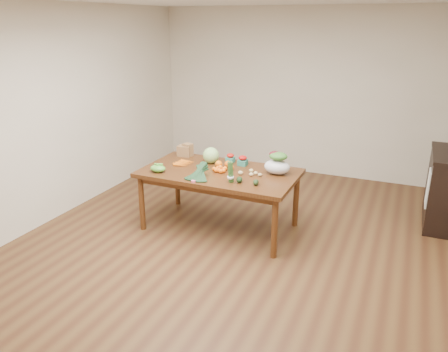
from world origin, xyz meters
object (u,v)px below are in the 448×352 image
at_px(asparagus_bundle, 231,172).
at_px(cabbage, 211,155).
at_px(paper_bag, 185,150).
at_px(mandarin_cluster, 220,168).
at_px(kale_bunch, 197,173).
at_px(dining_table, 220,200).
at_px(salad_bag, 277,164).

bearing_deg(asparagus_bundle, cabbage, 132.63).
xyz_separation_m(paper_bag, cabbage, (0.46, -0.14, 0.02)).
bearing_deg(asparagus_bundle, mandarin_cluster, 131.98).
xyz_separation_m(kale_bunch, asparagus_bundle, (0.39, 0.06, 0.05)).
height_order(dining_table, salad_bag, salad_bag).
height_order(dining_table, kale_bunch, kale_bunch).
bearing_deg(mandarin_cluster, dining_table, 132.81).
xyz_separation_m(kale_bunch, salad_bag, (0.78, 0.55, 0.04)).
height_order(cabbage, asparagus_bundle, asparagus_bundle).
relative_size(dining_table, asparagus_bundle, 7.47).
relative_size(dining_table, salad_bag, 6.02).
height_order(paper_bag, salad_bag, salad_bag).
distance_m(paper_bag, cabbage, 0.48).
bearing_deg(dining_table, salad_bag, 15.88).
relative_size(cabbage, salad_bag, 0.66).
relative_size(asparagus_bundle, salad_bag, 0.81).
distance_m(asparagus_bundle, salad_bag, 0.63).
height_order(dining_table, asparagus_bundle, asparagus_bundle).
relative_size(paper_bag, asparagus_bundle, 0.96).
bearing_deg(salad_bag, kale_bunch, -144.81).
bearing_deg(kale_bunch, cabbage, 101.17).
height_order(kale_bunch, salad_bag, salad_bag).
bearing_deg(salad_bag, asparagus_bundle, -128.29).
xyz_separation_m(dining_table, cabbage, (-0.23, 0.25, 0.48)).
bearing_deg(kale_bunch, salad_bag, 35.75).
distance_m(dining_table, cabbage, 0.58).
bearing_deg(dining_table, kale_bunch, -106.55).
bearing_deg(dining_table, asparagus_bundle, -47.92).
xyz_separation_m(cabbage, salad_bag, (0.89, -0.06, 0.02)).
bearing_deg(cabbage, mandarin_cluster, -47.24).
height_order(paper_bag, kale_bunch, paper_bag).
height_order(cabbage, salad_bag, salad_bag).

